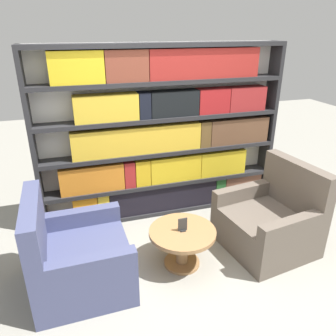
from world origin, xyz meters
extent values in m
plane|color=gray|center=(0.00, 0.00, 0.00)|extent=(14.00, 14.00, 0.00)
cube|color=silver|center=(0.00, 1.48, 1.07)|extent=(3.04, 0.05, 2.13)
cube|color=#262628|center=(-1.49, 1.36, 1.07)|extent=(0.05, 0.30, 2.13)
cube|color=#262628|center=(1.49, 1.36, 1.07)|extent=(0.05, 0.30, 2.13)
cube|color=#262628|center=(0.00, 1.36, 0.03)|extent=(2.94, 0.30, 0.05)
cube|color=#262628|center=(0.00, 1.36, 0.43)|extent=(2.94, 0.30, 0.05)
cube|color=#262628|center=(0.00, 1.36, 0.85)|extent=(2.94, 0.30, 0.05)
cube|color=#262628|center=(0.00, 1.36, 1.28)|extent=(2.94, 0.30, 0.05)
cube|color=#262628|center=(0.00, 1.36, 1.71)|extent=(2.94, 0.30, 0.05)
cube|color=#262628|center=(0.00, 1.36, 2.11)|extent=(2.94, 0.30, 0.05)
cube|color=orange|center=(-1.02, 1.33, 0.22)|extent=(0.29, 0.20, 0.34)
cube|color=gold|center=(-0.79, 1.33, 0.22)|extent=(0.14, 0.20, 0.34)
cube|color=black|center=(0.00, 1.33, 0.22)|extent=(1.44, 0.20, 0.34)
cube|color=#245929|center=(0.79, 1.33, 0.22)|extent=(0.14, 0.20, 0.34)
cube|color=brown|center=(1.14, 1.33, 0.22)|extent=(0.54, 0.20, 0.34)
cube|color=orange|center=(-0.90, 1.33, 0.62)|extent=(0.76, 0.20, 0.33)
cube|color=#A62524|center=(-0.45, 1.33, 0.62)|extent=(0.13, 0.20, 0.33)
cube|color=gold|center=(-0.28, 1.33, 0.62)|extent=(0.18, 0.20, 0.33)
cube|color=gold|center=(0.15, 1.33, 0.62)|extent=(0.67, 0.20, 0.33)
cube|color=gold|center=(0.81, 1.33, 0.62)|extent=(0.64, 0.20, 0.33)
cube|color=gold|center=(-0.32, 1.33, 1.04)|extent=(1.56, 0.20, 0.33)
cube|color=brown|center=(0.54, 1.33, 1.04)|extent=(0.14, 0.20, 0.33)
cube|color=brown|center=(1.02, 1.33, 1.04)|extent=(0.81, 0.20, 0.33)
cube|color=gold|center=(-0.67, 1.33, 1.46)|extent=(0.72, 0.20, 0.30)
cube|color=black|center=(-0.23, 1.33, 1.46)|extent=(0.13, 0.20, 0.30)
cube|color=black|center=(0.13, 1.33, 1.46)|extent=(0.58, 0.20, 0.30)
cube|color=maroon|center=(0.64, 1.33, 1.46)|extent=(0.40, 0.20, 0.30)
cube|color=maroon|center=(1.09, 1.33, 1.46)|extent=(0.50, 0.20, 0.30)
cube|color=gold|center=(-0.94, 1.33, 1.90)|extent=(0.56, 0.20, 0.34)
cube|color=brown|center=(-0.42, 1.33, 1.90)|extent=(0.47, 0.20, 0.34)
cube|color=maroon|center=(0.50, 1.33, 1.90)|extent=(1.35, 0.20, 0.34)
cube|color=#42476B|center=(-1.12, 0.25, 0.21)|extent=(0.89, 0.92, 0.42)
cube|color=#42476B|center=(-1.48, 0.24, 0.69)|extent=(0.16, 0.91, 0.54)
cube|color=#42476B|center=(-1.04, -0.14, 0.50)|extent=(0.73, 0.13, 0.17)
cube|color=#42476B|center=(-1.06, 0.65, 0.50)|extent=(0.73, 0.13, 0.17)
cube|color=brown|center=(0.86, 0.25, 0.21)|extent=(0.99, 1.02, 0.42)
cube|color=brown|center=(1.23, 0.30, 0.69)|extent=(0.26, 0.92, 0.54)
cube|color=brown|center=(0.74, 0.63, 0.50)|extent=(0.74, 0.22, 0.17)
cube|color=brown|center=(0.85, -0.15, 0.50)|extent=(0.74, 0.22, 0.17)
cylinder|color=olive|center=(-0.13, 0.23, 0.19)|extent=(0.12, 0.12, 0.37)
cylinder|color=olive|center=(-0.13, 0.23, 0.01)|extent=(0.37, 0.37, 0.03)
cylinder|color=olive|center=(-0.13, 0.23, 0.39)|extent=(0.68, 0.68, 0.04)
cube|color=black|center=(-0.13, 0.23, 0.42)|extent=(0.06, 0.06, 0.01)
cube|color=#2D2D2D|center=(-0.13, 0.23, 0.48)|extent=(0.09, 0.01, 0.14)
camera|label=1|loc=(-1.09, -2.36, 2.29)|focal=35.00mm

